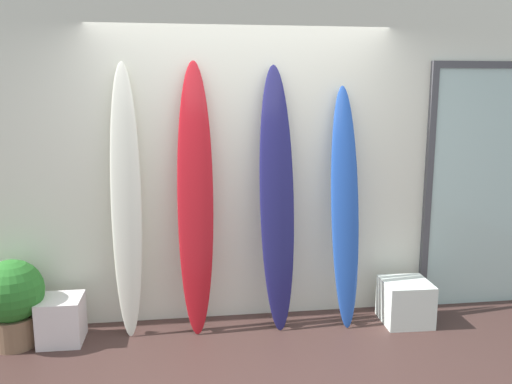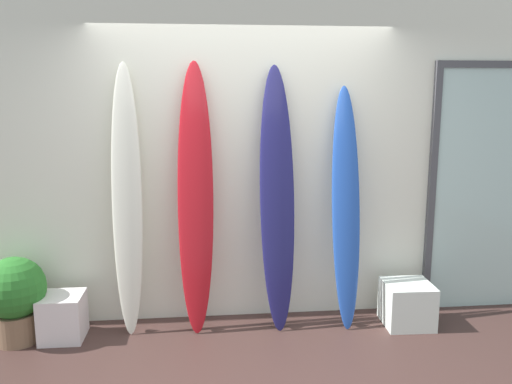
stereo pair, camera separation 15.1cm
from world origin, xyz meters
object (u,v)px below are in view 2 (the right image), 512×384
surfboard_cobalt (346,210)px  glass_door (485,185)px  surfboard_ivory (127,203)px  display_block_center (407,304)px  surfboard_navy (277,201)px  potted_plant (15,295)px  display_block_left (63,317)px  surfboard_crimson (196,200)px

surfboard_cobalt → glass_door: 1.36m
surfboard_ivory → display_block_center: bearing=-4.0°
surfboard_ivory → surfboard_navy: (1.22, -0.04, -0.00)m
surfboard_navy → potted_plant: (-2.10, -0.11, -0.69)m
surfboard_navy → display_block_left: 1.97m
display_block_center → potted_plant: 3.22m
surfboard_navy → display_block_center: 1.43m
surfboard_ivory → surfboard_navy: 1.22m
potted_plant → glass_door: bearing=4.4°
surfboard_crimson → display_block_left: (-1.08, -0.10, -0.91)m
surfboard_crimson → surfboard_cobalt: 1.25m
surfboard_navy → display_block_left: (-1.75, -0.09, -0.90)m
surfboard_ivory → surfboard_crimson: bearing=-2.7°
surfboard_crimson → glass_door: (2.58, 0.19, 0.05)m
surfboard_navy → display_block_center: bearing=-6.7°
surfboard_ivory → potted_plant: (-0.88, -0.14, -0.70)m
surfboard_ivory → surfboard_crimson: 0.55m
display_block_left → potted_plant: size_ratio=0.53×
display_block_center → glass_door: (0.80, 0.33, 0.96)m
surfboard_cobalt → surfboard_crimson: bearing=178.6°
surfboard_crimson → display_block_center: 2.00m
display_block_center → potted_plant: (-3.21, 0.02, 0.20)m
display_block_center → surfboard_navy: bearing=173.3°
surfboard_crimson → glass_door: size_ratio=1.00×
display_block_left → display_block_center: display_block_center is taller
surfboard_crimson → potted_plant: size_ratio=3.19×
surfboard_ivory → surfboard_crimson: surfboard_crimson is taller
display_block_center → glass_door: 1.29m
display_block_left → potted_plant: 0.41m
display_block_center → glass_door: bearing=22.4°
surfboard_cobalt → display_block_left: size_ratio=5.52×
surfboard_crimson → glass_door: bearing=4.2°
surfboard_crimson → surfboard_ivory: bearing=177.3°
display_block_left → glass_door: size_ratio=0.16×
surfboard_navy → glass_door: (1.91, 0.20, 0.06)m
surfboard_navy → display_block_center: (1.11, -0.13, -0.90)m
surfboard_ivory → glass_door: bearing=3.0°
surfboard_ivory → surfboard_cobalt: 1.80m
surfboard_navy → potted_plant: 2.22m
display_block_center → glass_door: size_ratio=0.18×
surfboard_ivory → glass_door: glass_door is taller
display_block_left → glass_door: bearing=4.6°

